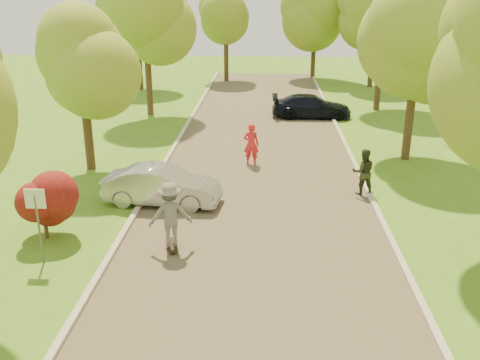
% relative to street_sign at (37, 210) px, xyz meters
% --- Properties ---
extents(road, '(8.00, 60.00, 0.01)m').
position_rel_street_sign_xyz_m(road, '(5.80, 4.00, -1.56)').
color(road, '#4C4438').
rests_on(road, ground).
extents(curb_left, '(0.18, 60.00, 0.12)m').
position_rel_street_sign_xyz_m(curb_left, '(1.75, 4.00, -1.50)').
color(curb_left, '#B2AD9E').
rests_on(curb_left, ground).
extents(curb_right, '(0.18, 60.00, 0.12)m').
position_rel_street_sign_xyz_m(curb_right, '(9.85, 4.00, -1.50)').
color(curb_right, '#B2AD9E').
rests_on(curb_right, ground).
extents(street_sign, '(0.55, 0.06, 2.17)m').
position_rel_street_sign_xyz_m(street_sign, '(0.00, 0.00, 0.00)').
color(street_sign, '#59595E').
rests_on(street_sign, ground).
extents(red_shrub, '(1.70, 1.70, 1.95)m').
position_rel_street_sign_xyz_m(red_shrub, '(-0.50, 1.50, -0.47)').
color(red_shrub, '#382619').
rests_on(red_shrub, ground).
extents(tree_l_midb, '(4.30, 4.20, 6.62)m').
position_rel_street_sign_xyz_m(tree_l_midb, '(-1.01, 8.00, 3.02)').
color(tree_l_midb, '#382619').
rests_on(tree_l_midb, ground).
extents(tree_l_far, '(4.92, 4.80, 7.79)m').
position_rel_street_sign_xyz_m(tree_l_far, '(-0.59, 18.00, 3.90)').
color(tree_l_far, '#382619').
rests_on(tree_l_far, ground).
extents(tree_r_midb, '(4.51, 4.40, 7.01)m').
position_rel_street_sign_xyz_m(tree_r_midb, '(12.40, 10.00, 3.32)').
color(tree_r_midb, '#382619').
rests_on(tree_r_midb, ground).
extents(tree_r_far, '(5.33, 5.20, 8.34)m').
position_rel_street_sign_xyz_m(tree_r_far, '(13.03, 20.00, 4.27)').
color(tree_r_far, '#382619').
rests_on(tree_r_far, ground).
extents(tree_bg_a, '(5.12, 5.00, 7.72)m').
position_rel_street_sign_xyz_m(tree_bg_a, '(-2.98, 26.00, 3.75)').
color(tree_bg_a, '#382619').
rests_on(tree_bg_a, ground).
extents(tree_bg_b, '(5.12, 5.00, 7.95)m').
position_rel_street_sign_xyz_m(tree_bg_b, '(14.02, 28.00, 3.97)').
color(tree_bg_b, '#382619').
rests_on(tree_bg_b, ground).
extents(tree_bg_c, '(4.92, 4.80, 7.33)m').
position_rel_street_sign_xyz_m(tree_bg_c, '(3.01, 30.00, 3.46)').
color(tree_bg_c, '#382619').
rests_on(tree_bg_c, ground).
extents(tree_bg_d, '(5.12, 5.00, 7.72)m').
position_rel_street_sign_xyz_m(tree_bg_d, '(10.02, 32.00, 3.75)').
color(tree_bg_d, '#382619').
rests_on(tree_bg_d, ground).
extents(silver_sedan, '(4.18, 1.84, 1.34)m').
position_rel_street_sign_xyz_m(silver_sedan, '(2.50, 4.37, -0.90)').
color(silver_sedan, '#A3A4A8').
rests_on(silver_sedan, ground).
extents(dark_sedan, '(4.53, 1.85, 1.31)m').
position_rel_street_sign_xyz_m(dark_sedan, '(8.63, 17.71, -0.91)').
color(dark_sedan, black).
rests_on(dark_sedan, ground).
extents(longboard, '(0.54, 1.02, 0.11)m').
position_rel_street_sign_xyz_m(longboard, '(3.39, 1.01, -1.46)').
color(longboard, black).
rests_on(longboard, ground).
extents(skateboarder, '(1.39, 1.03, 1.91)m').
position_rel_street_sign_xyz_m(skateboarder, '(3.39, 1.01, -0.48)').
color(skateboarder, slate).
rests_on(skateboarder, longboard).
extents(person_striped, '(0.69, 0.50, 1.79)m').
position_rel_street_sign_xyz_m(person_striped, '(5.45, 8.91, -0.67)').
color(person_striped, red).
rests_on(person_striped, ground).
extents(person_olive, '(0.87, 0.69, 1.72)m').
position_rel_street_sign_xyz_m(person_olive, '(9.60, 5.65, -0.71)').
color(person_olive, '#2B321E').
rests_on(person_olive, ground).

